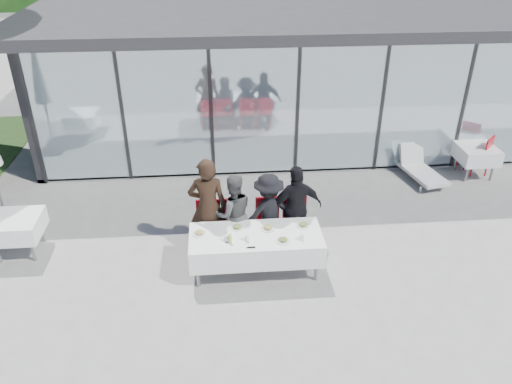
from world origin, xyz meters
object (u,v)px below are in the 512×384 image
at_px(spare_table_left, 17,227).
at_px(lounger, 419,168).
at_px(diner_chair_c, 268,221).
at_px(plate_extra, 283,240).
at_px(dining_table, 256,245).
at_px(diner_chair_d, 295,219).
at_px(spare_chair_a, 461,145).
at_px(spare_table_right, 476,154).
at_px(diner_b, 233,214).
at_px(plate_b, 237,227).
at_px(diner_chair_a, 209,223).
at_px(diner_chair_b, 233,222).
at_px(diner_c, 268,212).
at_px(plate_c, 268,228).
at_px(diner_d, 296,208).
at_px(folded_eyeglasses, 251,247).
at_px(plate_d, 303,225).
at_px(spare_chair_b, 482,154).
at_px(diner_a, 208,207).
at_px(plate_a, 199,233).
at_px(juice_bottle, 230,239).

distance_m(spare_table_left, lounger, 8.71).
bearing_deg(diner_chair_c, plate_extra, -81.30).
height_order(dining_table, diner_chair_d, diner_chair_d).
bearing_deg(spare_chair_a, spare_table_right, -77.93).
height_order(diner_b, plate_b, diner_b).
height_order(diner_chair_a, diner_chair_c, same).
distance_m(diner_chair_c, spare_table_right, 5.73).
distance_m(diner_chair_b, diner_c, 0.68).
distance_m(diner_chair_c, plate_c, 0.65).
bearing_deg(diner_chair_a, spare_table_right, 21.14).
relative_size(plate_b, spare_chair_a, 0.24).
relative_size(diner_d, spare_table_right, 1.93).
relative_size(folded_eyeglasses, spare_table_left, 0.16).
relative_size(diner_b, plate_d, 6.50).
bearing_deg(plate_c, spare_chair_a, 34.93).
relative_size(diner_chair_c, plate_b, 4.12).
xyz_separation_m(diner_chair_b, spare_chair_b, (5.99, 2.46, 0.00)).
xyz_separation_m(diner_d, plate_c, (-0.57, -0.53, -0.05)).
distance_m(diner_b, folded_eyeglasses, 1.07).
xyz_separation_m(plate_b, lounger, (4.44, 2.94, -0.52)).
distance_m(diner_a, diner_chair_a, 0.41).
xyz_separation_m(dining_table, plate_a, (-0.95, 0.10, 0.24)).
relative_size(plate_extra, folded_eyeglasses, 1.69).
xyz_separation_m(plate_a, spare_table_left, (-3.32, 0.81, -0.22)).
xyz_separation_m(diner_c, spare_table_left, (-4.55, 0.23, -0.21)).
relative_size(diner_c, spare_table_right, 1.77).
distance_m(plate_c, spare_table_left, 4.56).
distance_m(plate_b, lounger, 5.35).
xyz_separation_m(diner_c, spare_table_right, (5.19, 2.50, -0.21)).
relative_size(diner_c, lounger, 1.06).
bearing_deg(diner_c, juice_bottle, 31.75).
xyz_separation_m(folded_eyeglasses, spare_table_right, (5.58, 3.54, -0.20)).
distance_m(plate_d, plate_extra, 0.59).
xyz_separation_m(diner_chair_b, folded_eyeglasses, (0.24, -1.12, 0.22)).
relative_size(plate_b, plate_d, 1.00).
height_order(diner_b, plate_c, diner_b).
height_order(diner_d, plate_extra, diner_d).
xyz_separation_m(diner_c, spare_chair_a, (5.07, 3.06, -0.22)).
xyz_separation_m(dining_table, spare_chair_a, (5.36, 3.74, -0.00)).
bearing_deg(spare_chair_a, juice_bottle, -145.88).
distance_m(diner_b, plate_a, 0.83).
height_order(dining_table, spare_chair_b, spare_chair_b).
bearing_deg(plate_b, diner_d, 22.40).
bearing_deg(diner_chair_a, diner_b, -8.98).
bearing_deg(plate_a, juice_bottle, -30.05).
height_order(diner_chair_b, folded_eyeglasses, diner_chair_b).
xyz_separation_m(diner_b, plate_c, (0.58, -0.53, 0.01)).
distance_m(diner_chair_a, plate_a, 0.71).
relative_size(folded_eyeglasses, spare_table_right, 0.16).
bearing_deg(diner_chair_c, diner_chair_d, 0.00).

